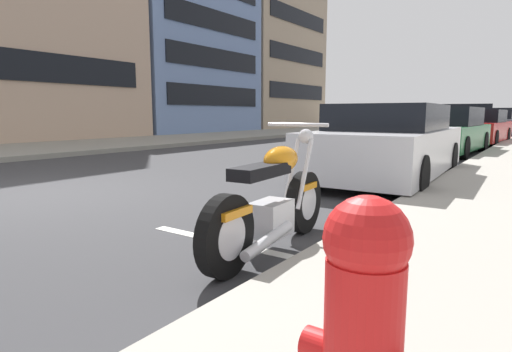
% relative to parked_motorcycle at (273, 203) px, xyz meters
% --- Properties ---
extents(ground_plane, '(260.00, 260.00, 0.00)m').
position_rel_parked_motorcycle_xyz_m(ground_plane, '(-0.06, 4.33, -0.42)').
color(ground_plane, '#333335').
extents(sidewalk_far_curb, '(120.00, 5.00, 0.14)m').
position_rel_parked_motorcycle_xyz_m(sidewalk_far_curb, '(11.94, 11.47, -0.35)').
color(sidewalk_far_curb, gray).
rests_on(sidewalk_far_curb, ground).
extents(parking_stall_stripe, '(0.12, 2.20, 0.01)m').
position_rel_parked_motorcycle_xyz_m(parking_stall_stripe, '(-0.06, 0.28, -0.42)').
color(parking_stall_stripe, silver).
rests_on(parking_stall_stripe, ground).
extents(parked_motorcycle, '(1.99, 0.62, 1.11)m').
position_rel_parked_motorcycle_xyz_m(parked_motorcycle, '(0.00, 0.00, 0.00)').
color(parked_motorcycle, black).
rests_on(parked_motorcycle, ground).
extents(parked_car_near_corner, '(4.61, 2.02, 1.35)m').
position_rel_parked_motorcycle_xyz_m(parked_car_near_corner, '(4.59, 0.45, 0.23)').
color(parked_car_near_corner, silver).
rests_on(parked_car_near_corner, ground).
extents(parked_car_behind_motorcycle, '(4.50, 2.03, 1.38)m').
position_rel_parked_motorcycle_xyz_m(parked_car_behind_motorcycle, '(10.53, 0.68, 0.23)').
color(parked_car_behind_motorcycle, '#236638').
rests_on(parked_car_behind_motorcycle, ground).
extents(parked_car_second_in_row, '(4.73, 2.06, 1.34)m').
position_rel_parked_motorcycle_xyz_m(parked_car_second_in_row, '(15.65, 0.45, 0.21)').
color(parked_car_second_in_row, '#AD1919').
rests_on(parked_car_second_in_row, ground).
extents(parked_car_at_intersection, '(4.74, 2.04, 1.47)m').
position_rel_parked_motorcycle_xyz_m(parked_car_at_intersection, '(21.88, 0.53, 0.27)').
color(parked_car_at_intersection, '#4C515B').
rests_on(parked_car_at_intersection, ground).
extents(crossing_truck, '(2.53, 5.68, 1.92)m').
position_rel_parked_motorcycle_xyz_m(crossing_truck, '(33.64, 3.81, 0.58)').
color(crossing_truck, '#141947').
rests_on(crossing_truck, ground).
extents(fire_hydrant, '(0.24, 0.36, 0.84)m').
position_rel_parked_motorcycle_xyz_m(fire_hydrant, '(-1.93, -1.54, 0.16)').
color(fire_hydrant, red).
rests_on(fire_hydrant, sidewalk_near_curb).
extents(townhouse_far_uphill, '(9.02, 10.51, 9.92)m').
position_rel_parked_motorcycle_xyz_m(townhouse_far_uphill, '(15.50, 18.98, 4.54)').
color(townhouse_far_uphill, '#6B84B2').
rests_on(townhouse_far_uphill, ground).
extents(townhouse_mid_block, '(9.26, 9.87, 12.80)m').
position_rel_parked_motorcycle_xyz_m(townhouse_mid_block, '(24.90, 18.67, 5.98)').
color(townhouse_mid_block, tan).
rests_on(townhouse_mid_block, ground).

